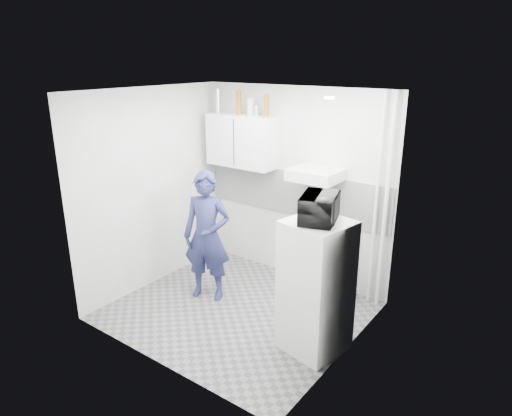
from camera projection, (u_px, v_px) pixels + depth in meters
The scene contains 22 objects.
floor at pixel (238, 310), 5.56m from camera, with size 2.80×2.80×0.00m, color slate.
ceiling at pixel (234, 91), 4.73m from camera, with size 2.80×2.80×0.00m, color white.
wall_back at pixel (294, 186), 6.10m from camera, with size 2.80×2.80×0.00m, color silver.
wall_left at pixel (152, 189), 5.93m from camera, with size 2.60×2.60×0.00m, color silver.
wall_right at pixel (350, 237), 4.36m from camera, with size 2.60×2.60×0.00m, color silver.
person at pixel (207, 236), 5.65m from camera, with size 0.60×0.39×1.65m, color #21254E.
stove at pixel (324, 263), 5.83m from camera, with size 0.54×0.54×0.86m, color silver.
fridge at pixel (316, 287), 4.65m from camera, with size 0.59×0.59×1.42m, color white.
stove_top at pixel (326, 230), 5.69m from camera, with size 0.52×0.52×0.03m, color black.
saucepan at pixel (328, 229), 5.57m from camera, with size 0.17×0.17×0.09m, color silver.
microwave at pixel (319, 208), 4.38m from camera, with size 0.33×0.49×0.27m, color black.
bottle_a at pixel (218, 101), 6.28m from camera, with size 0.08×0.08×0.33m, color silver.
bottle_d at pixel (239, 103), 6.08m from camera, with size 0.07×0.07×0.31m, color brown.
canister_a at pixel (251, 107), 5.98m from camera, with size 0.09×0.09×0.23m, color #B2B7BC.
canister_b at pixel (256, 111), 5.95m from camera, with size 0.08×0.08×0.14m, color silver.
bottle_e at pixel (266, 106), 5.83m from camera, with size 0.07×0.07×0.29m, color brown.
upper_cabinet at pixel (242, 141), 6.21m from camera, with size 1.00×0.35×0.70m, color white.
range_hood at pixel (316, 175), 5.57m from camera, with size 0.60×0.50×0.14m, color silver.
backsplash at pixel (294, 193), 6.12m from camera, with size 2.74×0.03×0.60m, color white.
pipe_a at pixel (386, 205), 5.31m from camera, with size 0.05×0.05×2.60m, color silver.
pipe_b at pixel (376, 203), 5.38m from camera, with size 0.04×0.04×2.60m, color silver.
ceiling_spot_fixture at pixel (329, 98), 4.33m from camera, with size 0.10×0.10×0.02m, color white.
Camera 1 is at (3.07, -3.80, 2.95)m, focal length 32.00 mm.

